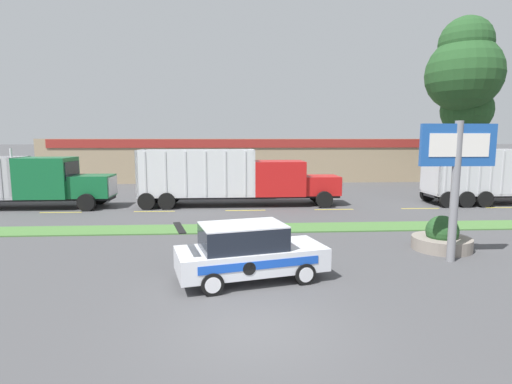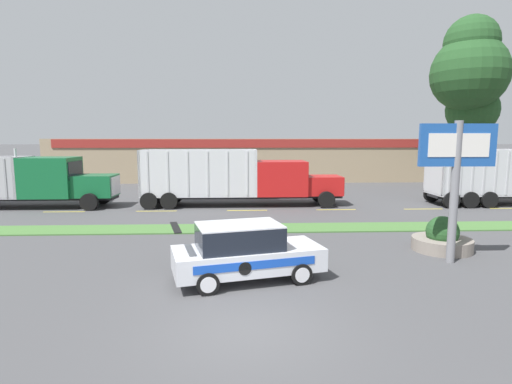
{
  "view_description": "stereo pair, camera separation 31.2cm",
  "coord_description": "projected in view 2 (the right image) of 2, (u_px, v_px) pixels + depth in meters",
  "views": [
    {
      "loc": [
        -0.51,
        -8.62,
        4.28
      ],
      "look_at": [
        0.58,
        9.02,
        1.91
      ],
      "focal_mm": 28.0,
      "sensor_mm": 36.0,
      "label": 1
    },
    {
      "loc": [
        -0.2,
        -8.64,
        4.28
      ],
      "look_at": [
        0.58,
        9.02,
        1.91
      ],
      "focal_mm": 28.0,
      "sensor_mm": 36.0,
      "label": 2
    }
  ],
  "objects": [
    {
      "name": "tree_behind_left",
      "position": [
        470.0,
        66.0,
        32.92
      ],
      "size": [
        6.19,
        6.19,
        14.27
      ],
      "color": "#473828",
      "rests_on": "ground_plane"
    },
    {
      "name": "ground_plane",
      "position": [
        248.0,
        327.0,
        9.13
      ],
      "size": [
        600.0,
        600.0,
        0.0
      ],
      "primitive_type": "plane",
      "color": "#474749"
    },
    {
      "name": "tree_behind_centre",
      "position": [
        473.0,
        105.0,
        34.38
      ],
      "size": [
        4.33,
        4.33,
        10.0
      ],
      "color": "#473828",
      "rests_on": "ground_plane"
    },
    {
      "name": "dump_truck_trail",
      "position": [
        35.0,
        182.0,
        24.76
      ],
      "size": [
        11.95,
        2.8,
        3.71
      ],
      "color": "black",
      "rests_on": "ground_plane"
    },
    {
      "name": "dump_truck_mid",
      "position": [
        258.0,
        181.0,
        25.61
      ],
      "size": [
        12.72,
        2.81,
        3.59
      ],
      "color": "black",
      "rests_on": "ground_plane"
    },
    {
      "name": "centre_line_6",
      "position": [
        423.0,
        209.0,
        24.42
      ],
      "size": [
        2.4,
        0.14,
        0.01
      ],
      "primitive_type": "cube",
      "color": "yellow",
      "rests_on": "ground_plane"
    },
    {
      "name": "centre_line_4",
      "position": [
        247.0,
        210.0,
        23.95
      ],
      "size": [
        2.4,
        0.14,
        0.01
      ],
      "primitive_type": "cube",
      "color": "yellow",
      "rests_on": "ground_plane"
    },
    {
      "name": "centre_line_2",
      "position": [
        64.0,
        212.0,
        23.48
      ],
      "size": [
        2.4,
        0.14,
        0.01
      ],
      "primitive_type": "cube",
      "color": "yellow",
      "rests_on": "ground_plane"
    },
    {
      "name": "store_sign_post",
      "position": [
        456.0,
        163.0,
        13.46
      ],
      "size": [
        2.61,
        0.28,
        4.88
      ],
      "color": "gray",
      "rests_on": "ground_plane"
    },
    {
      "name": "centre_line_3",
      "position": [
        157.0,
        211.0,
        23.72
      ],
      "size": [
        2.4,
        0.14,
        0.01
      ],
      "primitive_type": "cube",
      "color": "yellow",
      "rests_on": "ground_plane"
    },
    {
      "name": "centre_line_5",
      "position": [
        336.0,
        210.0,
        24.19
      ],
      "size": [
        2.4,
        0.14,
        0.01
      ],
      "primitive_type": "cube",
      "color": "yellow",
      "rests_on": "ground_plane"
    },
    {
      "name": "grass_verge",
      "position": [
        243.0,
        228.0,
        19.03
      ],
      "size": [
        120.0,
        1.9,
        0.06
      ],
      "primitive_type": "cube",
      "color": "#477538",
      "rests_on": "ground_plane"
    },
    {
      "name": "store_building_backdrop",
      "position": [
        269.0,
        158.0,
        44.35
      ],
      "size": [
        43.86,
        12.1,
        4.27
      ],
      "color": "#9E896B",
      "rests_on": "ground_plane"
    },
    {
      "name": "centre_line_7",
      "position": [
        509.0,
        208.0,
        24.65
      ],
      "size": [
        2.4,
        0.14,
        0.01
      ],
      "primitive_type": "cube",
      "color": "yellow",
      "rests_on": "ground_plane"
    },
    {
      "name": "rally_car",
      "position": [
        245.0,
        252.0,
        12.08
      ],
      "size": [
        4.78,
        2.85,
        1.78
      ],
      "color": "silver",
      "rests_on": "ground_plane"
    },
    {
      "name": "stone_planter",
      "position": [
        442.0,
        239.0,
        15.34
      ],
      "size": [
        2.21,
        2.21,
        1.33
      ],
      "color": "gray",
      "rests_on": "ground_plane"
    }
  ]
}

